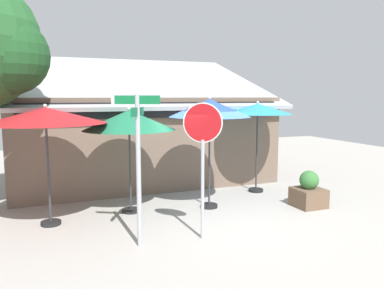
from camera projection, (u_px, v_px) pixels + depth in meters
The scene contains 9 objects.
ground_plane at pixel (219, 218), 8.98m from camera, with size 28.00×28.00×0.10m, color #ADA8A0.
cafe_building at pixel (138, 134), 13.30m from camera, with size 8.67×5.96×4.40m.
street_sign_post at pixel (138, 155), 6.95m from camera, with size 0.82×0.77×2.90m.
stop_sign at pixel (203, 144), 7.31m from camera, with size 0.67×0.45×2.75m.
patio_umbrella_crimson_left at pixel (46, 116), 8.03m from camera, with size 2.61×2.61×2.70m.
patio_umbrella_forest_green_center at pixel (129, 121), 8.97m from camera, with size 2.23×2.23×2.61m.
patio_umbrella_royal_blue_right at pixel (210, 109), 9.32m from camera, with size 2.07×2.07×2.86m.
patio_umbrella_teal_far_right at pixel (258, 110), 10.94m from camera, with size 2.03×2.03×2.72m.
sidewalk_planter at pixel (309, 192), 9.66m from camera, with size 0.74×0.74×0.95m.
Camera 1 is at (-3.79, -7.83, 2.86)m, focal length 34.79 mm.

